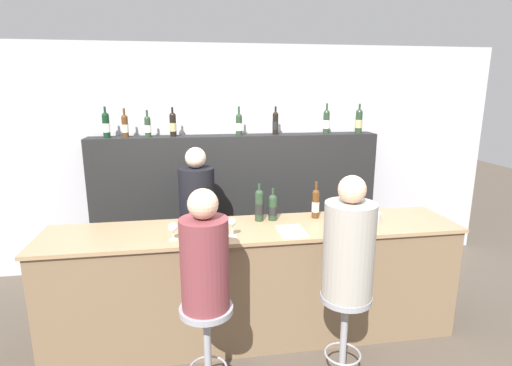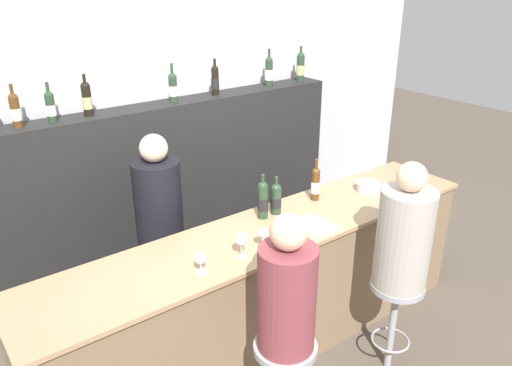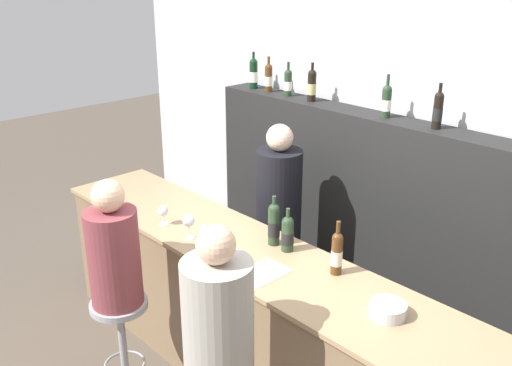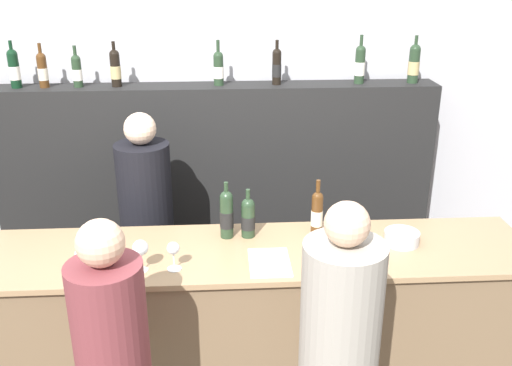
{
  "view_description": "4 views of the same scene",
  "coord_description": "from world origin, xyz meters",
  "px_view_note": "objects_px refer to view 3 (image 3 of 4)",
  "views": [
    {
      "loc": [
        -0.49,
        -2.77,
        2.12
      ],
      "look_at": [
        0.01,
        0.33,
        1.36
      ],
      "focal_mm": 28.0,
      "sensor_mm": 36.0,
      "label": 1
    },
    {
      "loc": [
        -1.88,
        -2.02,
        2.61
      ],
      "look_at": [
        -0.11,
        0.34,
        1.35
      ],
      "focal_mm": 35.0,
      "sensor_mm": 36.0,
      "label": 2
    },
    {
      "loc": [
        2.34,
        -1.83,
        2.67
      ],
      "look_at": [
        0.03,
        0.36,
        1.43
      ],
      "focal_mm": 40.0,
      "sensor_mm": 36.0,
      "label": 3
    },
    {
      "loc": [
        0.05,
        -2.39,
        2.46
      ],
      "look_at": [
        0.21,
        0.31,
        1.38
      ],
      "focal_mm": 40.0,
      "sensor_mm": 36.0,
      "label": 4
    }
  ],
  "objects_px": {
    "wine_bottle_counter_0": "(274,224)",
    "bartender": "(278,229)",
    "wine_bottle_counter_1": "(288,233)",
    "wine_bottle_backbar_2": "(288,82)",
    "wine_glass_1": "(189,221)",
    "bar_stool_left": "(121,323)",
    "guest_seated_right": "(218,318)",
    "guest_seated_left": "(113,251)",
    "wine_glass_2": "(204,231)",
    "wine_glass_0": "(163,212)",
    "metal_bowl": "(388,310)",
    "wine_bottle_counter_2": "(337,253)",
    "wine_bottle_backbar_4": "(386,101)",
    "wine_bottle_backbar_3": "(312,85)",
    "wine_bottle_backbar_5": "(438,110)",
    "wine_bottle_backbar_0": "(254,73)",
    "wine_bottle_backbar_1": "(269,77)"
  },
  "relations": [
    {
      "from": "wine_bottle_counter_0",
      "to": "wine_bottle_backbar_4",
      "type": "height_order",
      "value": "wine_bottle_backbar_4"
    },
    {
      "from": "wine_bottle_backbar_5",
      "to": "wine_glass_0",
      "type": "distance_m",
      "value": 1.98
    },
    {
      "from": "bartender",
      "to": "wine_bottle_backbar_5",
      "type": "bearing_deg",
      "value": 33.28
    },
    {
      "from": "wine_bottle_backbar_4",
      "to": "wine_bottle_backbar_2",
      "type": "bearing_deg",
      "value": 180.0
    },
    {
      "from": "wine_bottle_backbar_2",
      "to": "wine_glass_1",
      "type": "xyz_separation_m",
      "value": [
        0.58,
        -1.52,
        -0.6
      ]
    },
    {
      "from": "guest_seated_left",
      "to": "metal_bowl",
      "type": "bearing_deg",
      "value": 26.12
    },
    {
      "from": "guest_seated_left",
      "to": "guest_seated_right",
      "type": "bearing_deg",
      "value": 0.0
    },
    {
      "from": "wine_bottle_backbar_2",
      "to": "wine_glass_1",
      "type": "relative_size",
      "value": 1.72
    },
    {
      "from": "wine_bottle_backbar_2",
      "to": "wine_bottle_backbar_4",
      "type": "relative_size",
      "value": 0.91
    },
    {
      "from": "wine_bottle_backbar_0",
      "to": "wine_bottle_backbar_4",
      "type": "height_order",
      "value": "wine_bottle_backbar_0"
    },
    {
      "from": "wine_bottle_counter_0",
      "to": "wine_bottle_backbar_4",
      "type": "xyz_separation_m",
      "value": [
        -0.03,
        1.18,
        0.59
      ]
    },
    {
      "from": "wine_glass_0",
      "to": "guest_seated_right",
      "type": "bearing_deg",
      "value": -23.19
    },
    {
      "from": "wine_glass_0",
      "to": "wine_bottle_counter_0",
      "type": "bearing_deg",
      "value": 25.51
    },
    {
      "from": "wine_bottle_backbar_1",
      "to": "guest_seated_right",
      "type": "relative_size",
      "value": 0.36
    },
    {
      "from": "wine_bottle_counter_1",
      "to": "wine_bottle_backbar_3",
      "type": "relative_size",
      "value": 0.9
    },
    {
      "from": "wine_glass_2",
      "to": "bartender",
      "type": "bearing_deg",
      "value": 105.38
    },
    {
      "from": "bar_stool_left",
      "to": "guest_seated_left",
      "type": "relative_size",
      "value": 0.88
    },
    {
      "from": "wine_bottle_counter_1",
      "to": "wine_glass_1",
      "type": "bearing_deg",
      "value": -148.04
    },
    {
      "from": "bar_stool_left",
      "to": "wine_bottle_backbar_3",
      "type": "bearing_deg",
      "value": 96.98
    },
    {
      "from": "wine_bottle_backbar_0",
      "to": "guest_seated_left",
      "type": "relative_size",
      "value": 0.4
    },
    {
      "from": "wine_bottle_backbar_2",
      "to": "wine_glass_2",
      "type": "distance_m",
      "value": 1.8
    },
    {
      "from": "wine_bottle_counter_2",
      "to": "bar_stool_left",
      "type": "relative_size",
      "value": 0.47
    },
    {
      "from": "guest_seated_left",
      "to": "wine_bottle_backbar_0",
      "type": "bearing_deg",
      "value": 114.87
    },
    {
      "from": "wine_bottle_backbar_0",
      "to": "wine_glass_2",
      "type": "distance_m",
      "value": 2.02
    },
    {
      "from": "wine_bottle_backbar_1",
      "to": "wine_bottle_counter_0",
      "type": "bearing_deg",
      "value": -43.27
    },
    {
      "from": "wine_bottle_backbar_2",
      "to": "wine_glass_2",
      "type": "height_order",
      "value": "wine_bottle_backbar_2"
    },
    {
      "from": "wine_bottle_counter_2",
      "to": "guest_seated_right",
      "type": "relative_size",
      "value": 0.38
    },
    {
      "from": "guest_seated_left",
      "to": "bartender",
      "type": "bearing_deg",
      "value": 90.95
    },
    {
      "from": "wine_glass_2",
      "to": "guest_seated_right",
      "type": "xyz_separation_m",
      "value": [
        0.74,
        -0.51,
        -0.03
      ]
    },
    {
      "from": "wine_glass_1",
      "to": "wine_glass_0",
      "type": "bearing_deg",
      "value": 180.0
    },
    {
      "from": "wine_bottle_counter_1",
      "to": "bartender",
      "type": "relative_size",
      "value": 0.18
    },
    {
      "from": "wine_bottle_backbar_4",
      "to": "wine_glass_1",
      "type": "height_order",
      "value": "wine_bottle_backbar_4"
    },
    {
      "from": "wine_bottle_counter_2",
      "to": "wine_bottle_backbar_5",
      "type": "bearing_deg",
      "value": 95.9
    },
    {
      "from": "wine_bottle_backbar_5",
      "to": "wine_bottle_counter_0",
      "type": "bearing_deg",
      "value": -108.07
    },
    {
      "from": "wine_bottle_counter_2",
      "to": "wine_bottle_backbar_2",
      "type": "height_order",
      "value": "wine_bottle_backbar_2"
    },
    {
      "from": "wine_glass_0",
      "to": "wine_bottle_counter_2",
      "type": "bearing_deg",
      "value": 15.65
    },
    {
      "from": "wine_glass_0",
      "to": "metal_bowl",
      "type": "relative_size",
      "value": 0.72
    },
    {
      "from": "wine_bottle_counter_1",
      "to": "wine_bottle_backbar_5",
      "type": "bearing_deg",
      "value": 77.32
    },
    {
      "from": "wine_bottle_backbar_4",
      "to": "bartender",
      "type": "bearing_deg",
      "value": -129.68
    },
    {
      "from": "wine_glass_1",
      "to": "wine_bottle_counter_0",
      "type": "bearing_deg",
      "value": 38.54
    },
    {
      "from": "wine_bottle_counter_0",
      "to": "bartender",
      "type": "distance_m",
      "value": 0.89
    },
    {
      "from": "wine_bottle_counter_1",
      "to": "wine_bottle_backbar_5",
      "type": "relative_size",
      "value": 0.9
    },
    {
      "from": "wine_bottle_backbar_5",
      "to": "guest_seated_left",
      "type": "bearing_deg",
      "value": -113.53
    },
    {
      "from": "wine_glass_2",
      "to": "bar_stool_left",
      "type": "height_order",
      "value": "wine_glass_2"
    },
    {
      "from": "wine_glass_0",
      "to": "guest_seated_left",
      "type": "distance_m",
      "value": 0.56
    },
    {
      "from": "wine_bottle_backbar_3",
      "to": "wine_bottle_backbar_5",
      "type": "relative_size",
      "value": 1.0
    },
    {
      "from": "metal_bowl",
      "to": "wine_bottle_counter_0",
      "type": "bearing_deg",
      "value": 171.61
    },
    {
      "from": "metal_bowl",
      "to": "bartender",
      "type": "xyz_separation_m",
      "value": [
        -1.48,
        0.72,
        -0.31
      ]
    },
    {
      "from": "wine_bottle_counter_0",
      "to": "wine_bottle_backbar_3",
      "type": "distance_m",
      "value": 1.52
    },
    {
      "from": "bar_stool_left",
      "to": "guest_seated_right",
      "type": "bearing_deg",
      "value": -0.0
    }
  ]
}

